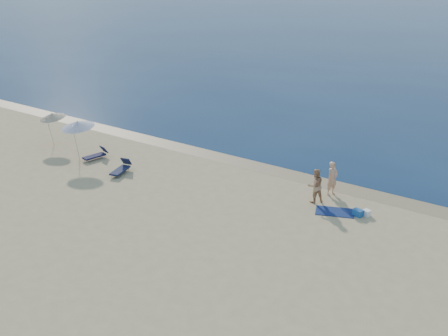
{
  "coord_description": "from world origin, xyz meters",
  "views": [
    {
      "loc": [
        14.78,
        -7.51,
        12.71
      ],
      "look_at": [
        -1.13,
        16.0,
        1.0
      ],
      "focal_mm": 45.0,
      "sensor_mm": 36.0,
      "label": 1
    }
  ],
  "objects_px": {
    "person_left": "(332,179)",
    "blue_cooler": "(358,213)",
    "umbrella_near": "(78,124)",
    "person_right": "(315,186)"
  },
  "relations": [
    {
      "from": "umbrella_near",
      "to": "person_right",
      "type": "bearing_deg",
      "value": 22.82
    },
    {
      "from": "blue_cooler",
      "to": "person_right",
      "type": "bearing_deg",
      "value": -171.2
    },
    {
      "from": "person_right",
      "to": "umbrella_near",
      "type": "height_order",
      "value": "umbrella_near"
    },
    {
      "from": "person_left",
      "to": "umbrella_near",
      "type": "distance_m",
      "value": 15.48
    },
    {
      "from": "blue_cooler",
      "to": "umbrella_near",
      "type": "height_order",
      "value": "umbrella_near"
    },
    {
      "from": "person_left",
      "to": "person_right",
      "type": "bearing_deg",
      "value": -174.34
    },
    {
      "from": "person_left",
      "to": "blue_cooler",
      "type": "distance_m",
      "value": 2.72
    },
    {
      "from": "person_right",
      "to": "person_left",
      "type": "bearing_deg",
      "value": -155.29
    },
    {
      "from": "person_left",
      "to": "blue_cooler",
      "type": "xyz_separation_m",
      "value": [
        2.11,
        -1.54,
        -0.76
      ]
    },
    {
      "from": "umbrella_near",
      "to": "person_left",
      "type": "bearing_deg",
      "value": 27.32
    }
  ]
}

